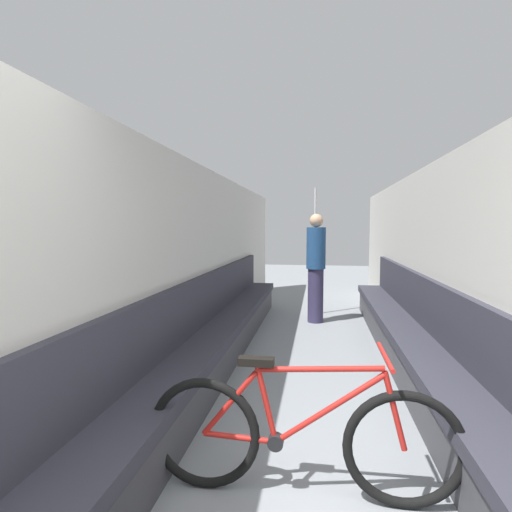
# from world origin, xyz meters

# --- Properties ---
(wall_left) EXTENTS (0.10, 10.42, 2.20)m
(wall_left) POSITION_xyz_m (-1.28, 3.61, 1.10)
(wall_left) COLOR beige
(wall_left) RESTS_ON ground
(wall_right) EXTENTS (0.10, 10.42, 2.20)m
(wall_right) POSITION_xyz_m (1.28, 3.61, 1.10)
(wall_right) COLOR beige
(wall_right) RESTS_ON ground
(bench_seat_row_left) EXTENTS (0.45, 6.28, 0.98)m
(bench_seat_row_left) POSITION_xyz_m (-1.04, 3.50, 0.32)
(bench_seat_row_left) COLOR #3D3D42
(bench_seat_row_left) RESTS_ON ground
(bench_seat_row_right) EXTENTS (0.45, 6.28, 0.98)m
(bench_seat_row_right) POSITION_xyz_m (1.04, 3.50, 0.32)
(bench_seat_row_right) COLOR #3D3D42
(bench_seat_row_right) RESTS_ON ground
(bicycle) EXTENTS (1.77, 0.46, 0.85)m
(bicycle) POSITION_xyz_m (-0.03, 1.37, 0.35)
(bicycle) COLOR black
(bicycle) RESTS_ON ground
(grab_pole_near) EXTENTS (0.08, 0.08, 2.18)m
(grab_pole_near) POSITION_xyz_m (-0.01, 6.13, 1.06)
(grab_pole_near) COLOR gray
(grab_pole_near) RESTS_ON ground
(passenger_standing) EXTENTS (0.30, 0.30, 1.72)m
(passenger_standing) POSITION_xyz_m (0.02, 5.57, 0.89)
(passenger_standing) COLOR #332D4C
(passenger_standing) RESTS_ON ground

